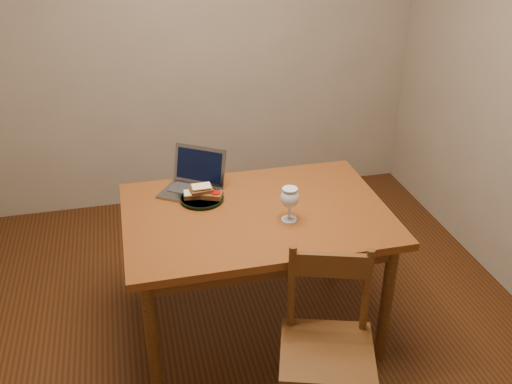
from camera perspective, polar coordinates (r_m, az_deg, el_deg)
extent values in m
cube|color=black|center=(3.24, -0.80, -13.72)|extent=(3.20, 3.20, 0.02)
cube|color=gray|center=(4.08, -6.15, 16.09)|extent=(3.20, 0.02, 2.60)
cube|color=gray|center=(1.25, 16.14, -17.01)|extent=(3.20, 0.02, 2.60)
cube|color=#4F240D|center=(2.83, 0.01, -2.30)|extent=(1.30, 0.90, 0.04)
cylinder|color=#371F0B|center=(2.69, -10.32, -14.48)|extent=(0.06, 0.06, 0.70)
cylinder|color=#371F0B|center=(2.92, 12.90, -10.77)|extent=(0.06, 0.06, 0.70)
cylinder|color=#371F0B|center=(3.28, -11.31, -5.78)|extent=(0.06, 0.06, 0.70)
cylinder|color=#371F0B|center=(3.47, 7.77, -3.35)|extent=(0.06, 0.06, 0.70)
cube|color=#371F0B|center=(2.54, 7.11, -15.69)|extent=(0.49, 0.48, 0.04)
cube|color=#371F0B|center=(2.43, 7.49, -7.26)|extent=(0.31, 0.13, 0.11)
cylinder|color=black|center=(2.92, -5.42, -0.68)|extent=(0.22, 0.22, 0.02)
cube|color=slate|center=(2.98, -6.64, -0.13)|extent=(0.35, 0.33, 0.01)
cube|color=slate|center=(3.04, -5.66, 2.71)|extent=(0.28, 0.21, 0.20)
cube|color=black|center=(3.04, -5.66, 2.71)|extent=(0.24, 0.18, 0.16)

